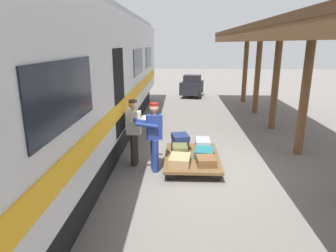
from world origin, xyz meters
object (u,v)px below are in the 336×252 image
at_px(suitcase_gray_aluminum, 203,144).
at_px(baggage_tug, 192,86).
at_px(luggage_cart, 192,157).
at_px(suitcase_brown_leather, 206,161).
at_px(suitcase_teal_softside, 204,153).
at_px(porter_in_overalls, 154,135).
at_px(train_car, 56,87).
at_px(suitcase_olive_duffel, 180,151).
at_px(porter_by_door, 135,130).
at_px(suitcase_tan_vintage, 180,160).
at_px(suitcase_navy_fabric, 180,137).
at_px(suitcase_black_hardshell, 180,144).

xyz_separation_m(suitcase_gray_aluminum, baggage_tug, (-0.04, -9.57, 0.21)).
distance_m(luggage_cart, suitcase_brown_leather, 0.65).
bearing_deg(suitcase_teal_softside, porter_in_overalls, 13.06).
xyz_separation_m(porter_in_overalls, baggage_tug, (-1.30, -10.42, -0.30)).
height_order(train_car, suitcase_olive_duffel, train_car).
bearing_deg(porter_by_door, train_car, 10.85).
xyz_separation_m(suitcase_olive_duffel, suitcase_brown_leather, (-0.62, 0.56, -0.05)).
xyz_separation_m(suitcase_tan_vintage, porter_in_overalls, (0.64, -0.27, 0.54)).
height_order(suitcase_brown_leather, baggage_tug, baggage_tug).
height_order(suitcase_gray_aluminum, porter_by_door, porter_by_door).
height_order(porter_by_door, baggage_tug, porter_by_door).
bearing_deg(suitcase_gray_aluminum, porter_by_door, 15.04).
bearing_deg(suitcase_navy_fabric, suitcase_gray_aluminum, -176.94).
xyz_separation_m(suitcase_brown_leather, porter_by_door, (1.78, -0.64, 0.55)).
relative_size(suitcase_navy_fabric, porter_in_overalls, 0.30).
bearing_deg(baggage_tug, suitcase_brown_leather, 89.79).
relative_size(luggage_cart, suitcase_gray_aluminum, 3.42).
height_order(train_car, suitcase_brown_leather, train_car).
bearing_deg(suitcase_black_hardshell, suitcase_gray_aluminum, 180.00).
relative_size(porter_in_overalls, porter_by_door, 1.00).
bearing_deg(luggage_cart, suitcase_brown_leather, 118.99).
height_order(porter_in_overalls, porter_by_door, same).
relative_size(suitcase_black_hardshell, suitcase_gray_aluminum, 0.79).
bearing_deg(train_car, porter_in_overalls, 179.18).
xyz_separation_m(suitcase_olive_duffel, suitcase_navy_fabric, (-0.01, -0.52, 0.19)).
distance_m(suitcase_black_hardshell, suitcase_teal_softside, 0.83).
height_order(suitcase_teal_softside, suitcase_navy_fabric, suitcase_navy_fabric).
height_order(suitcase_gray_aluminum, baggage_tug, baggage_tug).
distance_m(suitcase_olive_duffel, porter_by_door, 1.27).
height_order(suitcase_brown_leather, porter_in_overalls, porter_in_overalls).
xyz_separation_m(luggage_cart, suitcase_teal_softside, (-0.31, 0.00, 0.13)).
bearing_deg(suitcase_black_hardshell, suitcase_teal_softside, 137.94).
height_order(train_car, suitcase_teal_softside, train_car).
bearing_deg(baggage_tug, suitcase_olive_duffel, 86.30).
relative_size(luggage_cart, suitcase_navy_fabric, 3.97).
relative_size(luggage_cart, porter_in_overalls, 1.19).
distance_m(luggage_cart, suitcase_teal_softside, 0.34).
xyz_separation_m(suitcase_navy_fabric, porter_by_door, (1.16, 0.44, 0.32)).
bearing_deg(porter_by_door, luggage_cart, 176.86).
xyz_separation_m(luggage_cart, suitcase_gray_aluminum, (-0.31, -0.56, 0.18)).
bearing_deg(suitcase_gray_aluminum, train_car, 12.97).
xyz_separation_m(suitcase_teal_softside, suitcase_navy_fabric, (0.61, -0.52, 0.23)).
height_order(train_car, suitcase_black_hardshell, train_car).
relative_size(suitcase_gray_aluminum, suitcase_navy_fabric, 1.16).
height_order(suitcase_brown_leather, suitcase_navy_fabric, suitcase_navy_fabric).
distance_m(suitcase_olive_duffel, suitcase_gray_aluminum, 0.83).
bearing_deg(porter_by_door, suitcase_olive_duffel, 176.03).
relative_size(suitcase_teal_softside, baggage_tug, 0.28).
bearing_deg(suitcase_olive_duffel, suitcase_gray_aluminum, -137.94).
relative_size(suitcase_gray_aluminum, porter_in_overalls, 0.35).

